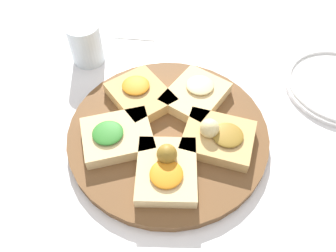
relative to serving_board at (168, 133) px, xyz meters
The scene contains 9 objects.
ground_plane 0.01m from the serving_board, ahead, with size 3.00×3.00×0.00m, color white.
serving_board is the anchor object (origin of this frame).
focaccia_slice_0 0.10m from the serving_board, 85.55° to the left, with size 0.12×0.14×0.06m.
focaccia_slice_1 0.10m from the serving_board, 159.82° to the left, with size 0.16×0.15×0.06m.
focaccia_slice_2 0.11m from the serving_board, 128.34° to the right, with size 0.17×0.17×0.04m.
focaccia_slice_3 0.11m from the serving_board, 57.45° to the right, with size 0.16×0.17×0.04m.
focaccia_slice_4 0.11m from the serving_board, 11.46° to the left, with size 0.15×0.13×0.04m.
water_glass 0.31m from the serving_board, 53.24° to the right, with size 0.08×0.08×0.10m, color silver.
napkin_stack 0.37m from the serving_board, 79.85° to the right, with size 0.11×0.10×0.01m, color white.
Camera 1 is at (0.02, 0.40, 0.55)m, focal length 35.00 mm.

